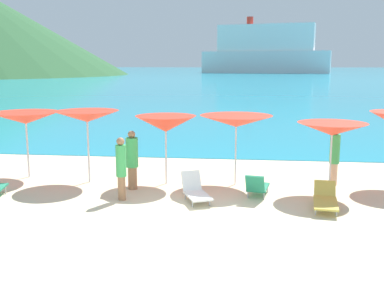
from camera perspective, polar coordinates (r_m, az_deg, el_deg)
ground_plane at (r=21.09m, az=2.83°, el=-0.77°), size 50.00×100.00×0.30m
ocean_water at (r=238.01m, az=6.18°, el=9.02°), size 650.00×440.00×0.02m
umbrella_0 at (r=16.13m, az=-19.98°, el=3.05°), size 2.38×2.38×2.20m
umbrella_1 at (r=14.85m, az=-12.92°, el=3.35°), size 2.22×2.22×2.31m
umbrella_2 at (r=14.34m, az=-3.29°, el=2.51°), size 1.99×1.99×2.17m
umbrella_3 at (r=14.27m, az=5.51°, el=2.84°), size 2.45×2.45×2.20m
umbrella_4 at (r=13.78m, az=17.03°, el=1.77°), size 2.07×2.07×2.10m
lounge_chair_0 at (r=13.28m, az=8.10°, el=-5.21°), size 0.75×1.37×0.76m
lounge_chair_1 at (r=12.66m, az=16.25°, el=-6.59°), size 0.78×1.64×0.59m
lounge_chair_3 at (r=12.81m, az=0.44°, el=-5.80°), size 1.01×1.41×0.75m
beachgoer_0 at (r=12.87m, az=-8.81°, el=-2.78°), size 0.29×0.29×1.78m
beachgoer_1 at (r=13.96m, az=-7.46°, el=-1.82°), size 0.37×0.37×1.80m
beachgoer_2 at (r=14.95m, az=17.30°, el=-1.25°), size 0.31×0.31×1.83m
cruise_ship at (r=186.17m, az=9.05°, el=11.27°), size 50.46×18.44×21.84m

